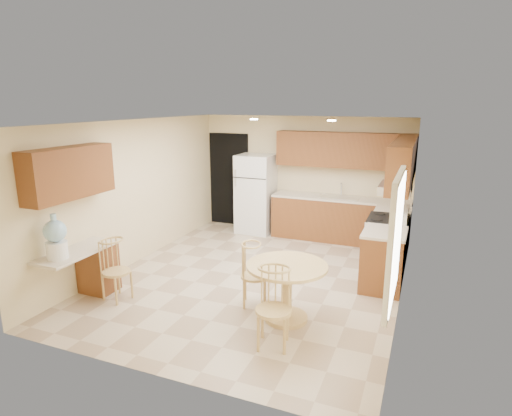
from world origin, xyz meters
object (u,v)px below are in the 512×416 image
at_px(refrigerator, 256,194).
at_px(chair_table_b, 271,304).
at_px(water_crock, 56,238).
at_px(dining_table, 287,284).
at_px(stove, 386,243).
at_px(chair_table_a, 252,270).
at_px(chair_desk, 112,266).

xyz_separation_m(refrigerator, chair_table_b, (1.90, -4.25, -0.27)).
bearing_deg(water_crock, refrigerator, 76.65).
xyz_separation_m(dining_table, water_crock, (-2.90, -0.92, 0.54)).
distance_m(dining_table, water_crock, 3.09).
relative_size(refrigerator, stove, 1.55).
height_order(stove, chair_table_a, stove).
bearing_deg(water_crock, chair_desk, 47.31).
relative_size(stove, water_crock, 1.79).
xyz_separation_m(refrigerator, chair_desk, (-0.60, -3.94, -0.31)).
bearing_deg(refrigerator, chair_desk, -98.66).
distance_m(refrigerator, chair_table_b, 4.66).
height_order(chair_table_b, water_crock, water_crock).
height_order(stove, chair_desk, stove).
relative_size(chair_desk, water_crock, 1.46).
bearing_deg(chair_table_a, refrigerator, -178.33).
distance_m(stove, dining_table, 2.51).
height_order(chair_table_a, water_crock, water_crock).
height_order(refrigerator, chair_table_b, refrigerator).
bearing_deg(chair_table_a, water_crock, -84.92).
bearing_deg(chair_table_b, water_crock, -8.71).
bearing_deg(chair_desk, refrigerator, -177.44).
relative_size(dining_table, water_crock, 1.71).
bearing_deg(stove, refrigerator, 157.01).
distance_m(chair_desk, water_crock, 0.83).
relative_size(chair_table_b, chair_desk, 1.07).
bearing_deg(stove, dining_table, -114.09).
bearing_deg(water_crock, dining_table, 17.53).
bearing_deg(refrigerator, dining_table, -62.17).
bearing_deg(dining_table, chair_desk, -170.07).
relative_size(dining_table, chair_desk, 1.17).
distance_m(chair_table_a, chair_desk, 1.99).
distance_m(refrigerator, chair_table_a, 3.60).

